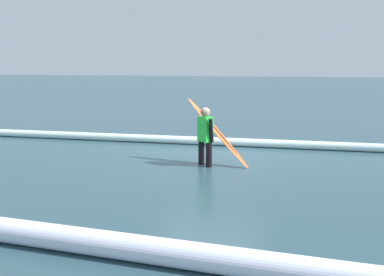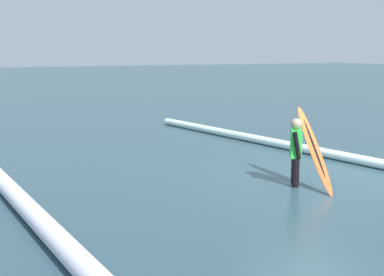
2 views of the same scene
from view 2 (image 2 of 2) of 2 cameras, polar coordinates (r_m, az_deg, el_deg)
ground_plane at (r=11.46m, az=12.90°, el=-4.36°), size 171.86×171.86×0.00m
surfer at (r=10.81m, az=10.89°, el=-1.11°), size 0.44×0.41×1.33m
surfboard at (r=10.85m, az=12.74°, el=-1.11°), size 1.68×0.74×1.52m
wave_crest_midground at (r=7.83m, az=-14.69°, el=-9.56°), size 22.39×0.41×0.32m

